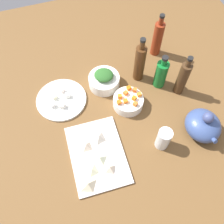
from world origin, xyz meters
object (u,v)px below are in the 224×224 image
(bottle_3, at_px, (183,78))
(drinking_glass_0, at_px, (163,139))
(teapot, at_px, (203,125))
(bowl_greens, at_px, (104,81))
(bowl_carrots, at_px, (128,102))
(bottle_1, at_px, (161,74))
(plate_tofu, at_px, (61,100))
(bottle_0, at_px, (158,38))
(bottle_2, at_px, (140,63))
(cutting_board, at_px, (97,154))

(bottle_3, xyz_separation_m, drinking_glass_0, (0.24, -0.20, -0.04))
(drinking_glass_0, bearing_deg, teapot, 91.53)
(bowl_greens, distance_m, bowl_carrots, 0.17)
(bottle_1, distance_m, drinking_glass_0, 0.34)
(plate_tofu, xyz_separation_m, bowl_greens, (-0.02, 0.23, 0.02))
(bowl_greens, relative_size, drinking_glass_0, 1.33)
(bottle_0, distance_m, bottle_2, 0.20)
(bottle_1, relative_size, bottle_2, 0.75)
(bowl_greens, bearing_deg, bottle_0, 110.29)
(bowl_carrots, xyz_separation_m, bottle_0, (-0.28, 0.26, 0.08))
(bowl_carrots, bearing_deg, bowl_greens, -154.34)
(plate_tofu, relative_size, bowl_carrots, 1.69)
(plate_tofu, relative_size, bowl_greens, 1.58)
(bowl_carrots, bearing_deg, bottle_3, 89.87)
(cutting_board, relative_size, plate_tofu, 1.32)
(bowl_greens, height_order, bowl_carrots, bowl_greens)
(teapot, bearing_deg, plate_tofu, -122.90)
(bottle_2, bearing_deg, bottle_3, 47.87)
(bottle_3, bearing_deg, cutting_board, -67.73)
(bottle_1, height_order, bottle_3, bottle_3)
(bottle_2, distance_m, drinking_glass_0, 0.39)
(bowl_greens, distance_m, teapot, 0.51)
(plate_tofu, xyz_separation_m, bottle_2, (-0.02, 0.41, 0.10))
(plate_tofu, distance_m, teapot, 0.67)
(bottle_0, xyz_separation_m, bottle_3, (0.28, 0.01, -0.00))
(bowl_carrots, relative_size, teapot, 0.80)
(bottle_0, relative_size, bottle_3, 1.04)
(bowl_carrots, bearing_deg, bottle_1, 109.58)
(bowl_greens, bearing_deg, cutting_board, -22.22)
(bowl_carrots, bearing_deg, teapot, 47.90)
(bowl_carrots, relative_size, drinking_glass_0, 1.25)
(cutting_board, distance_m, bowl_carrots, 0.29)
(bowl_greens, xyz_separation_m, bottle_3, (0.15, 0.34, 0.07))
(bowl_greens, bearing_deg, bowl_carrots, 25.66)
(cutting_board, xyz_separation_m, bowl_greens, (-0.35, 0.14, 0.03))
(bottle_2, relative_size, bottle_3, 1.10)
(drinking_glass_0, bearing_deg, cutting_board, -98.53)
(bottle_0, relative_size, bottle_2, 0.95)
(drinking_glass_0, bearing_deg, bottle_1, 158.12)
(bottle_3, bearing_deg, teapot, -1.73)
(plate_tofu, relative_size, bottle_1, 1.25)
(plate_tofu, distance_m, bottle_1, 0.50)
(cutting_board, relative_size, bottle_2, 1.24)
(bottle_1, bearing_deg, teapot, 12.73)
(teapot, distance_m, bottle_0, 0.51)
(cutting_board, bearing_deg, bowl_carrots, 132.69)
(plate_tofu, bearing_deg, bottle_0, 104.67)
(bottle_2, xyz_separation_m, bottle_3, (0.14, 0.16, -0.01))
(bowl_greens, relative_size, bottle_2, 0.59)
(bowl_carrots, distance_m, bottle_0, 0.39)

